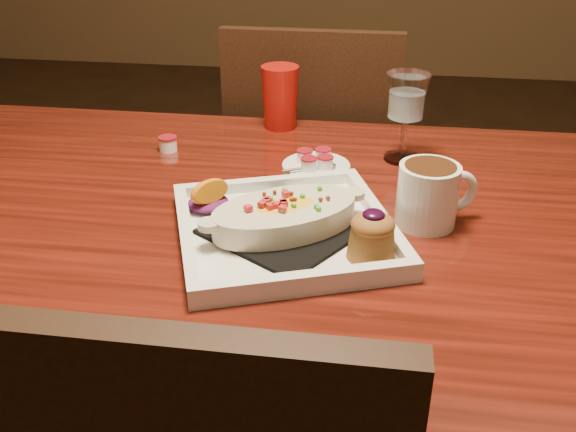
# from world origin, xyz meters

# --- Properties ---
(table) EXTENTS (1.50, 0.90, 0.75)m
(table) POSITION_xyz_m (0.00, 0.00, 0.65)
(table) COLOR maroon
(table) RESTS_ON floor
(chair_far) EXTENTS (0.42, 0.42, 0.93)m
(chair_far) POSITION_xyz_m (-0.00, 0.63, 0.51)
(chair_far) COLOR black
(chair_far) RESTS_ON floor
(plate) EXTENTS (0.39, 0.39, 0.08)m
(plate) POSITION_xyz_m (0.04, -0.06, 0.78)
(plate) COLOR white
(plate) RESTS_ON table
(coffee_mug) EXTENTS (0.13, 0.09, 0.10)m
(coffee_mug) POSITION_xyz_m (0.24, 0.02, 0.80)
(coffee_mug) COLOR white
(coffee_mug) RESTS_ON table
(goblet) EXTENTS (0.08, 0.08, 0.16)m
(goblet) POSITION_xyz_m (0.20, 0.26, 0.86)
(goblet) COLOR silver
(goblet) RESTS_ON table
(saucer) EXTENTS (0.12, 0.12, 0.08)m
(saucer) POSITION_xyz_m (0.05, 0.19, 0.76)
(saucer) COLOR white
(saucer) RESTS_ON table
(creamer_loose) EXTENTS (0.04, 0.04, 0.03)m
(creamer_loose) POSITION_xyz_m (-0.25, 0.24, 0.76)
(creamer_loose) COLOR white
(creamer_loose) RESTS_ON table
(red_tumbler) EXTENTS (0.08, 0.08, 0.13)m
(red_tumbler) POSITION_xyz_m (-0.05, 0.40, 0.81)
(red_tumbler) COLOR #AE130C
(red_tumbler) RESTS_ON table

